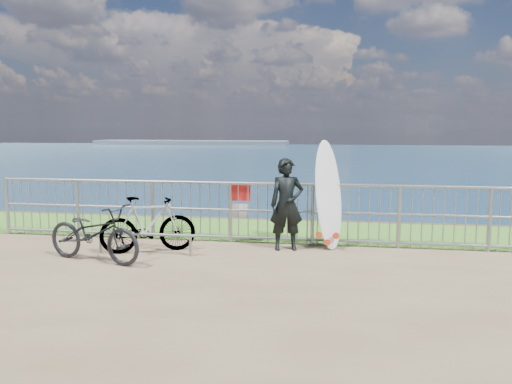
% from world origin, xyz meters
% --- Properties ---
extents(grass_strip, '(120.00, 120.00, 0.00)m').
position_xyz_m(grass_strip, '(0.00, 2.70, 0.01)').
color(grass_strip, '#397821').
rests_on(grass_strip, ground).
extents(seascape, '(260.00, 260.00, 5.00)m').
position_xyz_m(seascape, '(-43.75, 147.49, -4.03)').
color(seascape, brown).
rests_on(seascape, ground).
extents(railing, '(10.06, 0.10, 1.13)m').
position_xyz_m(railing, '(0.01, 1.60, 0.58)').
color(railing, gray).
rests_on(railing, ground).
extents(surfer, '(0.65, 0.51, 1.59)m').
position_xyz_m(surfer, '(0.57, 1.20, 0.79)').
color(surfer, black).
rests_on(surfer, ground).
extents(surfboard, '(0.65, 0.63, 1.90)m').
position_xyz_m(surfboard, '(1.28, 1.44, 0.88)').
color(surfboard, silver).
rests_on(surfboard, ground).
extents(bicycle_near, '(1.86, 1.06, 0.92)m').
position_xyz_m(bicycle_near, '(-2.36, -0.03, 0.46)').
color(bicycle_near, black).
rests_on(bicycle_near, ground).
extents(bicycle_far, '(1.64, 1.06, 0.96)m').
position_xyz_m(bicycle_far, '(-1.73, 0.66, 0.48)').
color(bicycle_far, black).
rests_on(bicycle_far, ground).
extents(bike_rack, '(1.78, 0.05, 0.37)m').
position_xyz_m(bike_rack, '(-1.74, 0.52, 0.31)').
color(bike_rack, gray).
rests_on(bike_rack, ground).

